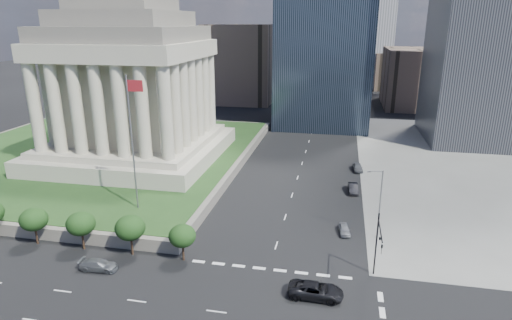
% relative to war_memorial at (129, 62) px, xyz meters
% --- Properties ---
extents(ground, '(500.00, 500.00, 0.00)m').
position_rel_war_memorial_xyz_m(ground, '(34.00, 52.00, -21.40)').
color(ground, black).
rests_on(ground, ground).
extents(plaza_terrace, '(66.00, 70.00, 1.80)m').
position_rel_war_memorial_xyz_m(plaza_terrace, '(-11.00, 2.00, -20.50)').
color(plaza_terrace, '#605B52').
rests_on(plaza_terrace, ground).
extents(plaza_lawn, '(64.00, 68.00, 0.10)m').
position_rel_war_memorial_xyz_m(plaza_lawn, '(-11.00, 2.00, -19.55)').
color(plaza_lawn, '#1F3D19').
rests_on(plaza_lawn, plaza_terrace).
extents(war_memorial, '(34.00, 34.00, 39.00)m').
position_rel_war_memorial_xyz_m(war_memorial, '(0.00, 0.00, 0.00)').
color(war_memorial, '#A8A38D').
rests_on(war_memorial, plaza_lawn).
extents(flagpole, '(2.52, 0.24, 20.00)m').
position_rel_war_memorial_xyz_m(flagpole, '(12.17, -24.00, -8.29)').
color(flagpole, slate).
rests_on(flagpole, plaza_lawn).
extents(tree_row, '(53.00, 4.00, 6.00)m').
position_rel_war_memorial_xyz_m(tree_row, '(-1.50, -34.00, -18.40)').
color(tree_row, black).
rests_on(tree_row, ground).
extents(midrise_glass, '(26.00, 26.00, 60.00)m').
position_rel_war_memorial_xyz_m(midrise_glass, '(36.00, 47.00, 8.60)').
color(midrise_glass, black).
rests_on(midrise_glass, ground).
extents(building_filler_ne, '(20.00, 30.00, 20.00)m').
position_rel_war_memorial_xyz_m(building_filler_ne, '(66.00, 82.00, -11.40)').
color(building_filler_ne, '#4F4236').
rests_on(building_filler_ne, ground).
extents(building_filler_nw, '(24.00, 30.00, 28.00)m').
position_rel_war_memorial_xyz_m(building_filler_nw, '(4.00, 82.00, -7.40)').
color(building_filler_nw, '#4F4236').
rests_on(building_filler_nw, ground).
extents(traffic_signal_ne, '(0.30, 5.74, 8.00)m').
position_rel_war_memorial_xyz_m(traffic_signal_ne, '(46.50, -34.30, -16.15)').
color(traffic_signal_ne, black).
rests_on(traffic_signal_ne, ground).
extents(street_lamp_north, '(2.13, 0.22, 10.00)m').
position_rel_war_memorial_xyz_m(street_lamp_north, '(47.33, -23.00, -15.74)').
color(street_lamp_north, slate).
rests_on(street_lamp_north, ground).
extents(pickup_truck, '(2.81, 6.06, 1.68)m').
position_rel_war_memorial_xyz_m(pickup_truck, '(39.98, -38.42, -20.56)').
color(pickup_truck, black).
rests_on(pickup_truck, ground).
extents(suv_grey, '(4.77, 2.18, 1.35)m').
position_rel_war_memorial_xyz_m(suv_grey, '(13.70, -38.22, -20.72)').
color(suv_grey, '#525559').
rests_on(suv_grey, ground).
extents(parked_sedan_near, '(3.79, 1.93, 1.24)m').
position_rel_war_memorial_xyz_m(parked_sedan_near, '(43.00, -22.61, -20.78)').
color(parked_sedan_near, gray).
rests_on(parked_sedan_near, ground).
extents(parked_sedan_mid, '(4.69, 1.88, 1.52)m').
position_rel_war_memorial_xyz_m(parked_sedan_mid, '(44.44, -6.49, -20.64)').
color(parked_sedan_mid, black).
rests_on(parked_sedan_mid, ground).
extents(parked_sedan_far, '(4.62, 2.23, 1.52)m').
position_rel_war_memorial_xyz_m(parked_sedan_far, '(45.50, 5.45, -20.64)').
color(parked_sedan_far, '#4D4F53').
rests_on(parked_sedan_far, ground).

